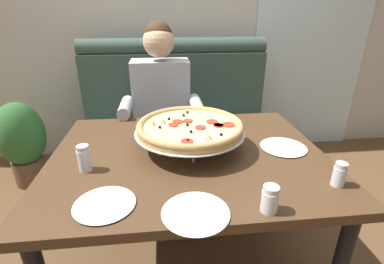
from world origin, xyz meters
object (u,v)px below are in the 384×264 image
dining_table (188,167)px  potted_plant (22,140)px  plate_far_side (283,146)px  shaker_oregano (85,160)px  shaker_parmesan (339,176)px  shaker_pepper_flakes (270,201)px  plate_near_right (196,211)px  diner_main (162,108)px  pizza (190,127)px  patio_chair (268,82)px  booth_bench (177,133)px  plate_near_left (104,203)px

dining_table → potted_plant: bearing=141.6°
dining_table → plate_far_side: size_ratio=5.67×
shaker_oregano → shaker_parmesan: shaker_oregano is taller
shaker_pepper_flakes → plate_near_right: 0.25m
diner_main → plate_near_right: 1.13m
shaker_oregano → pizza: bearing=18.8°
shaker_oregano → patio_chair: size_ratio=0.13×
patio_chair → pizza: bearing=-119.8°
shaker_oregano → patio_chair: bearing=53.5°
plate_near_right → potted_plant: bearing=130.8°
booth_bench → plate_near_left: booth_bench is taller
shaker_parmesan → plate_near_right: shaker_parmesan is taller
pizza → shaker_parmesan: pizza is taller
diner_main → patio_chair: bearing=47.0°
plate_near_left → patio_chair: size_ratio=0.25×
shaker_oregano → plate_near_left: size_ratio=0.53×
dining_table → potted_plant: size_ratio=1.81×
diner_main → plate_near_right: diner_main is taller
shaker_parmesan → patio_chair: 2.51m
diner_main → plate_near_left: diner_main is taller
shaker_pepper_flakes → plate_near_left: size_ratio=0.45×
shaker_oregano → dining_table: bearing=13.6°
shaker_parmesan → patio_chair: size_ratio=0.11×
shaker_oregano → plate_near_right: shaker_oregano is taller
shaker_oregano → shaker_parmesan: bearing=-12.5°
shaker_pepper_flakes → patio_chair: 2.72m
plate_near_left → shaker_oregano: bearing=115.5°
shaker_pepper_flakes → patio_chair: (0.95, 2.53, -0.24)m
diner_main → patio_chair: size_ratio=1.48×
shaker_oregano → patio_chair: (1.62, 2.20, -0.25)m
shaker_parmesan → potted_plant: shaker_parmesan is taller
dining_table → pizza: bearing=75.2°
plate_near_left → potted_plant: size_ratio=0.31×
booth_bench → plate_near_left: (-0.33, -1.32, 0.33)m
diner_main → plate_near_left: size_ratio=5.96×
shaker_pepper_flakes → shaker_parmesan: (0.32, 0.12, 0.00)m
plate_far_side → potted_plant: plate_far_side is taller
booth_bench → patio_chair: booth_bench is taller
plate_near_right → shaker_pepper_flakes: bearing=-2.6°
shaker_parmesan → patio_chair: patio_chair is taller
shaker_pepper_flakes → potted_plant: bearing=135.8°
pizza → plate_far_side: (0.45, -0.05, -0.10)m
shaker_pepper_flakes → diner_main: bearing=106.9°
plate_far_side → patio_chair: (0.72, 2.09, -0.21)m
patio_chair → potted_plant: (-2.41, -1.11, -0.14)m
shaker_parmesan → plate_near_right: bearing=-169.4°
shaker_parmesan → booth_bench: bearing=112.8°
diner_main → shaker_parmesan: (0.66, -1.02, 0.05)m
dining_table → plate_near_right: bearing=-92.5°
dining_table → pizza: size_ratio=2.43×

